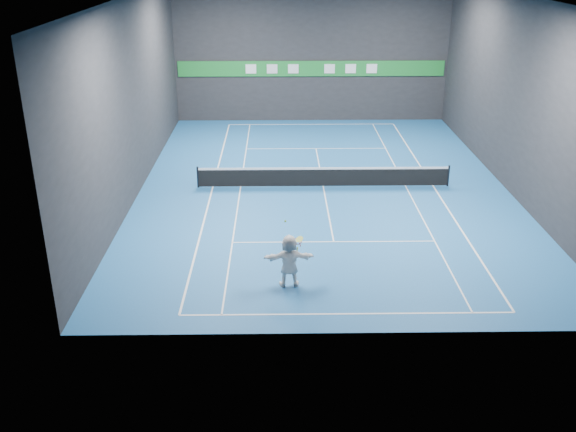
{
  "coord_description": "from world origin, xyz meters",
  "views": [
    {
      "loc": [
        -2.23,
        -29.85,
        11.17
      ],
      "look_at": [
        -1.87,
        -7.22,
        1.5
      ],
      "focal_mm": 40.0,
      "sensor_mm": 36.0,
      "label": 1
    }
  ],
  "objects_px": {
    "tennis_ball": "(285,221)",
    "tennis_net": "(323,176)",
    "player": "(289,261)",
    "tennis_racket": "(298,242)"
  },
  "relations": [
    {
      "from": "player",
      "to": "tennis_net",
      "type": "height_order",
      "value": "player"
    },
    {
      "from": "player",
      "to": "tennis_ball",
      "type": "xyz_separation_m",
      "value": [
        -0.13,
        0.03,
        1.49
      ]
    },
    {
      "from": "tennis_ball",
      "to": "tennis_net",
      "type": "relative_size",
      "value": 0.01
    },
    {
      "from": "player",
      "to": "tennis_net",
      "type": "xyz_separation_m",
      "value": [
        1.87,
        9.93,
        -0.42
      ]
    },
    {
      "from": "player",
      "to": "tennis_ball",
      "type": "bearing_deg",
      "value": -17.51
    },
    {
      "from": "tennis_ball",
      "to": "tennis_net",
      "type": "height_order",
      "value": "tennis_ball"
    },
    {
      "from": "player",
      "to": "tennis_racket",
      "type": "height_order",
      "value": "player"
    },
    {
      "from": "tennis_net",
      "to": "player",
      "type": "bearing_deg",
      "value": -100.66
    },
    {
      "from": "tennis_net",
      "to": "tennis_racket",
      "type": "distance_m",
      "value": 10.07
    },
    {
      "from": "player",
      "to": "tennis_net",
      "type": "relative_size",
      "value": 0.15
    }
  ]
}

